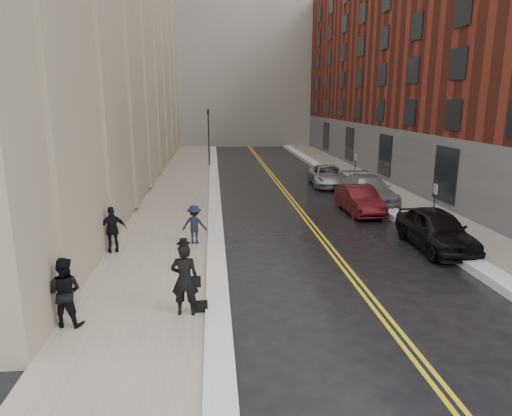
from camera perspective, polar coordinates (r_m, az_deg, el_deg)
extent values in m
plane|color=black|center=(13.31, 5.03, -13.43)|extent=(160.00, 160.00, 0.00)
cube|color=gray|center=(28.39, -9.84, 1.15)|extent=(4.00, 64.00, 0.15)
cube|color=gray|center=(30.45, 16.39, 1.63)|extent=(3.00, 64.00, 0.15)
cube|color=gold|center=(28.69, 4.00, 1.30)|extent=(0.12, 64.00, 0.01)
cube|color=gold|center=(28.73, 4.47, 1.31)|extent=(0.12, 64.00, 0.01)
cube|color=white|center=(28.29, -5.19, 1.37)|extent=(0.70, 60.80, 0.26)
cube|color=white|center=(29.80, 13.10, 1.73)|extent=(0.85, 60.80, 0.30)
cube|color=maroon|center=(40.01, 25.30, 16.47)|extent=(14.00, 50.00, 18.00)
cylinder|color=black|center=(41.81, -5.93, 8.66)|extent=(0.12, 0.12, 5.20)
imported|color=black|center=(41.70, -6.00, 11.40)|extent=(0.18, 0.15, 0.90)
cylinder|color=black|center=(22.67, 21.34, -0.02)|extent=(0.06, 0.06, 2.20)
cube|color=white|center=(22.49, 21.53, 2.21)|extent=(0.02, 0.35, 0.45)
cylinder|color=black|center=(33.62, 12.27, 4.71)|extent=(0.06, 0.06, 2.20)
cube|color=white|center=(33.50, 12.35, 6.23)|extent=(0.02, 0.35, 0.45)
imported|color=black|center=(20.09, 21.59, -2.49)|extent=(2.04, 4.88, 1.65)
imported|color=#460C0F|center=(25.25, 12.79, 1.03)|extent=(1.69, 4.51, 1.47)
imported|color=#9A9DA1|center=(27.67, 13.80, 2.20)|extent=(2.45, 5.68, 1.63)
imported|color=#A0A4A8|center=(32.96, 8.96, 4.01)|extent=(2.81, 5.33, 1.43)
imported|color=black|center=(12.83, -8.91, -8.81)|extent=(0.79, 0.55, 2.07)
imported|color=black|center=(13.15, -22.81, -9.63)|extent=(1.02, 0.85, 1.88)
imported|color=black|center=(19.06, -7.68, -2.05)|extent=(1.16, 0.84, 1.62)
imported|color=black|center=(18.63, -17.48, -2.60)|extent=(1.16, 0.79, 1.83)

